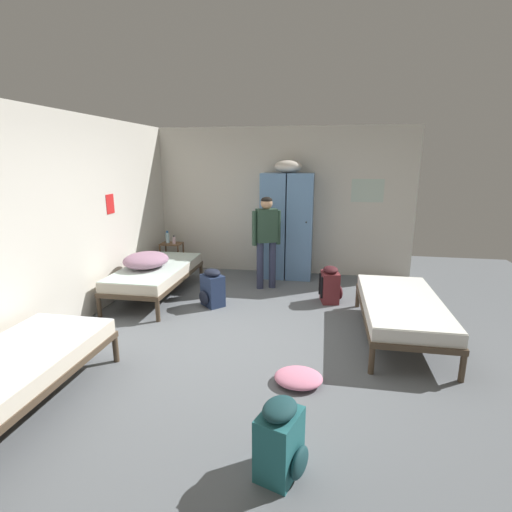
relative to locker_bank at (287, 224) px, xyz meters
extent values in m
plane|color=slate|center=(-0.14, -2.62, -0.97)|extent=(9.29, 9.29, 0.00)
cube|color=beige|center=(-0.14, 0.31, 0.35)|extent=(4.69, 0.06, 2.65)
cube|color=beige|center=(-2.46, -2.62, 0.35)|extent=(0.06, 5.81, 2.65)
cube|color=#B7CCBC|center=(1.37, 0.28, 0.58)|extent=(0.55, 0.01, 0.40)
cube|color=red|center=(-2.42, -1.61, 0.48)|extent=(0.01, 0.20, 0.28)
cube|color=#5B84B2|center=(-0.23, 0.00, -0.04)|extent=(0.44, 0.52, 1.85)
cylinder|color=black|center=(-0.11, -0.27, 0.08)|extent=(0.02, 0.03, 0.02)
cube|color=#5B84B2|center=(0.23, 0.00, -0.04)|extent=(0.44, 0.52, 1.85)
cylinder|color=black|center=(0.35, -0.27, 0.08)|extent=(0.02, 0.03, 0.02)
ellipsoid|color=beige|center=(0.00, 0.00, 0.99)|extent=(0.48, 0.36, 0.22)
cylinder|color=brown|center=(-2.30, -0.28, -0.69)|extent=(0.03, 0.03, 0.55)
cylinder|color=brown|center=(-1.95, -0.28, -0.69)|extent=(0.03, 0.03, 0.55)
cylinder|color=brown|center=(-2.30, -0.01, -0.69)|extent=(0.03, 0.03, 0.55)
cylinder|color=brown|center=(-1.95, -0.01, -0.69)|extent=(0.03, 0.03, 0.55)
cube|color=brown|center=(-2.13, -0.14, -0.78)|extent=(0.38, 0.30, 0.02)
cube|color=brown|center=(-2.13, -0.14, -0.41)|extent=(0.38, 0.30, 0.02)
cylinder|color=#473828|center=(2.01, -1.32, -0.83)|extent=(0.06, 0.06, 0.28)
cylinder|color=#473828|center=(1.17, -1.32, -0.83)|extent=(0.06, 0.06, 0.28)
cylinder|color=#473828|center=(2.01, -3.16, -0.83)|extent=(0.06, 0.06, 0.28)
cylinder|color=#473828|center=(1.17, -3.16, -0.83)|extent=(0.06, 0.06, 0.28)
cube|color=#473828|center=(1.59, -2.24, -0.66)|extent=(0.90, 1.90, 0.06)
cube|color=silver|center=(1.59, -2.24, -0.56)|extent=(0.87, 1.84, 0.14)
cube|color=white|center=(1.59, -2.24, -0.48)|extent=(0.86, 1.82, 0.01)
cylinder|color=#473828|center=(-2.30, -2.32, -0.83)|extent=(0.06, 0.06, 0.28)
cylinder|color=#473828|center=(-1.46, -2.32, -0.83)|extent=(0.06, 0.06, 0.28)
cylinder|color=#473828|center=(-2.30, -0.48, -0.83)|extent=(0.06, 0.06, 0.28)
cylinder|color=#473828|center=(-1.46, -0.48, -0.83)|extent=(0.06, 0.06, 0.28)
cube|color=#473828|center=(-1.88, -1.40, -0.66)|extent=(0.90, 1.90, 0.06)
cube|color=beige|center=(-1.88, -1.40, -0.56)|extent=(0.87, 1.84, 0.14)
cube|color=silver|center=(-1.88, -1.40, -0.48)|extent=(0.86, 1.82, 0.01)
cylinder|color=#473828|center=(-2.30, -3.39, -0.83)|extent=(0.06, 0.06, 0.28)
cylinder|color=#473828|center=(-1.46, -3.39, -0.83)|extent=(0.06, 0.06, 0.28)
cube|color=#473828|center=(-1.88, -4.31, -0.66)|extent=(0.90, 1.90, 0.06)
cube|color=beige|center=(-1.88, -4.31, -0.56)|extent=(0.87, 1.84, 0.14)
cube|color=silver|center=(-1.88, -4.31, -0.48)|extent=(0.86, 1.82, 0.01)
ellipsoid|color=gray|center=(-1.98, -1.50, -0.37)|extent=(0.66, 0.74, 0.22)
cylinder|color=#2D334C|center=(-0.16, -0.66, -0.58)|extent=(0.11, 0.11, 0.78)
cylinder|color=#2D334C|center=(-0.35, -0.75, -0.58)|extent=(0.11, 0.11, 0.78)
cube|color=#284233|center=(-0.26, -0.71, 0.08)|extent=(0.37, 0.31, 0.53)
cylinder|color=#284233|center=(-0.08, -0.62, 0.04)|extent=(0.08, 0.08, 0.55)
cylinder|color=#284233|center=(-0.44, -0.79, 0.04)|extent=(0.08, 0.08, 0.55)
sphere|color=tan|center=(-0.26, -0.71, 0.44)|extent=(0.19, 0.19, 0.19)
ellipsoid|color=black|center=(-0.26, -0.71, 0.48)|extent=(0.18, 0.18, 0.10)
cylinder|color=#B2DBEA|center=(-2.21, -0.12, -0.30)|extent=(0.07, 0.07, 0.19)
cylinder|color=#2666B2|center=(-2.21, -0.12, -0.19)|extent=(0.04, 0.04, 0.03)
cylinder|color=beige|center=(-2.06, -0.18, -0.34)|extent=(0.06, 0.06, 0.13)
cylinder|color=black|center=(-2.06, -0.18, -0.26)|extent=(0.03, 0.03, 0.03)
cube|color=#23666B|center=(0.42, -4.59, -0.74)|extent=(0.33, 0.38, 0.46)
ellipsoid|color=#193D42|center=(0.56, -4.64, -0.82)|extent=(0.15, 0.25, 0.20)
ellipsoid|color=#193D42|center=(0.42, -4.59, -0.47)|extent=(0.30, 0.34, 0.10)
cube|color=black|center=(0.26, -4.63, -0.72)|extent=(0.04, 0.06, 0.32)
cube|color=black|center=(0.32, -4.46, -0.72)|extent=(0.04, 0.06, 0.32)
cube|color=maroon|center=(0.77, -1.19, -0.74)|extent=(0.29, 0.36, 0.46)
ellipsoid|color=#42191E|center=(0.92, -1.16, -0.82)|extent=(0.12, 0.25, 0.20)
ellipsoid|color=#42191E|center=(0.77, -1.19, -0.47)|extent=(0.26, 0.32, 0.10)
cube|color=black|center=(0.66, -1.30, -0.72)|extent=(0.03, 0.05, 0.32)
cube|color=black|center=(0.62, -1.12, -0.72)|extent=(0.03, 0.05, 0.32)
cube|color=navy|center=(-0.90, -1.64, -0.74)|extent=(0.40, 0.39, 0.46)
ellipsoid|color=black|center=(-1.01, -1.75, -0.82)|extent=(0.23, 0.22, 0.20)
ellipsoid|color=black|center=(-0.90, -1.64, -0.47)|extent=(0.36, 0.35, 0.10)
cube|color=black|center=(-0.88, -1.48, -0.72)|extent=(0.05, 0.05, 0.32)
cube|color=black|center=(-0.75, -1.60, -0.72)|extent=(0.05, 0.05, 0.32)
ellipsoid|color=pink|center=(0.47, -3.46, -0.91)|extent=(0.46, 0.41, 0.11)
camera|label=1|loc=(0.65, -6.80, 1.11)|focal=27.29mm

